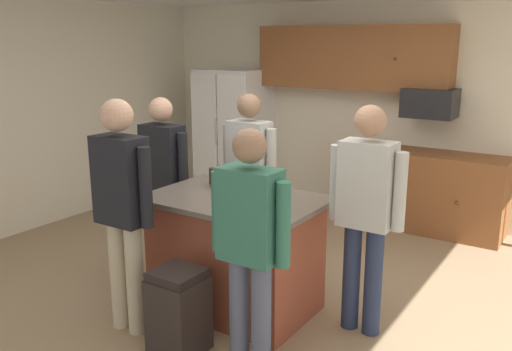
{
  "coord_description": "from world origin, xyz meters",
  "views": [
    {
      "loc": [
        2.29,
        -3.6,
        2.13
      ],
      "look_at": [
        -0.08,
        0.01,
        1.05
      ],
      "focal_mm": 38.11,
      "sensor_mm": 36.0,
      "label": 1
    }
  ],
  "objects": [
    {
      "name": "floor",
      "position": [
        0.0,
        0.0,
        0.0
      ],
      "size": [
        7.04,
        7.04,
        0.0
      ],
      "primitive_type": "plane",
      "color": "#937A5B",
      "rests_on": "ground"
    },
    {
      "name": "back_wall",
      "position": [
        0.0,
        2.8,
        1.3
      ],
      "size": [
        6.4,
        0.1,
        2.6
      ],
      "primitive_type": "cube",
      "color": "beige",
      "rests_on": "ground"
    },
    {
      "name": "side_wall_left",
      "position": [
        -3.2,
        0.0,
        1.3
      ],
      "size": [
        0.1,
        5.6,
        2.6
      ],
      "primitive_type": "cube",
      "color": "beige",
      "rests_on": "ground"
    },
    {
      "name": "cabinet_run_upper",
      "position": [
        -0.4,
        2.6,
        1.93
      ],
      "size": [
        2.4,
        0.38,
        0.75
      ],
      "color": "brown"
    },
    {
      "name": "cabinet_run_lower",
      "position": [
        0.6,
        2.48,
        0.45
      ],
      "size": [
        1.8,
        0.63,
        0.9
      ],
      "color": "brown",
      "rests_on": "ground"
    },
    {
      "name": "refrigerator",
      "position": [
        -2.0,
        2.38,
        0.88
      ],
      "size": [
        0.87,
        0.76,
        1.75
      ],
      "color": "white",
      "rests_on": "ground"
    },
    {
      "name": "microwave_over_range",
      "position": [
        0.6,
        2.5,
        1.45
      ],
      "size": [
        0.56,
        0.4,
        0.32
      ],
      "primitive_type": "cube",
      "color": "black"
    },
    {
      "name": "kitchen_island",
      "position": [
        -0.08,
        -0.29,
        0.47
      ],
      "size": [
        1.36,
        0.93,
        0.94
      ],
      "color": "brown",
      "rests_on": "ground"
    },
    {
      "name": "person_elder_center",
      "position": [
        -1.05,
        -0.04,
        0.94
      ],
      "size": [
        0.57,
        0.22,
        1.64
      ],
      "rotation": [
        0.0,
        0.0,
        -0.25
      ],
      "color": "#383842",
      "rests_on": "ground"
    },
    {
      "name": "person_guest_left",
      "position": [
        -0.45,
        0.46,
        0.96
      ],
      "size": [
        0.57,
        0.22,
        1.66
      ],
      "rotation": [
        0.0,
        0.0,
        -1.11
      ],
      "color": "#383842",
      "rests_on": "ground"
    },
    {
      "name": "person_guest_by_door",
      "position": [
        0.91,
        -0.07,
        0.98
      ],
      "size": [
        0.57,
        0.22,
        1.7
      ],
      "rotation": [
        0.0,
        0.0,
        -2.92
      ],
      "color": "#232D4C",
      "rests_on": "ground"
    },
    {
      "name": "person_guest_right",
      "position": [
        -0.55,
        -1.01,
        1.01
      ],
      "size": [
        0.57,
        0.23,
        1.74
      ],
      "rotation": [
        0.0,
        0.0,
        0.99
      ],
      "color": "tan",
      "rests_on": "ground"
    },
    {
      "name": "person_host_foreground",
      "position": [
        0.51,
        -0.96,
        0.93
      ],
      "size": [
        0.57,
        0.22,
        1.62
      ],
      "rotation": [
        0.0,
        0.0,
        2.29
      ],
      "color": "#4C5166",
      "rests_on": "ground"
    },
    {
      "name": "mug_ceramic_white",
      "position": [
        0.4,
        -0.41,
        0.99
      ],
      "size": [
        0.13,
        0.08,
        0.1
      ],
      "color": "#4C6B99",
      "rests_on": "kitchen_island"
    },
    {
      "name": "glass_pilsner",
      "position": [
        0.29,
        -0.31,
        1.01
      ],
      "size": [
        0.07,
        0.07,
        0.15
      ],
      "color": "black",
      "rests_on": "kitchen_island"
    },
    {
      "name": "glass_dark_ale",
      "position": [
        -0.47,
        -0.06,
        1.01
      ],
      "size": [
        0.07,
        0.07,
        0.14
      ],
      "color": "black",
      "rests_on": "kitchen_island"
    },
    {
      "name": "glass_stout_tall",
      "position": [
        0.27,
        -0.59,
        1.0
      ],
      "size": [
        0.06,
        0.06,
        0.13
      ],
      "color": "black",
      "rests_on": "kitchen_island"
    },
    {
      "name": "glass_short_whisky",
      "position": [
        -0.39,
        -0.14,
        1.0
      ],
      "size": [
        0.07,
        0.07,
        0.13
      ],
      "color": "black",
      "rests_on": "kitchen_island"
    },
    {
      "name": "trash_bin",
      "position": [
        -0.03,
        -1.04,
        0.3
      ],
      "size": [
        0.34,
        0.34,
        0.61
      ],
      "color": "black",
      "rests_on": "ground"
    }
  ]
}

